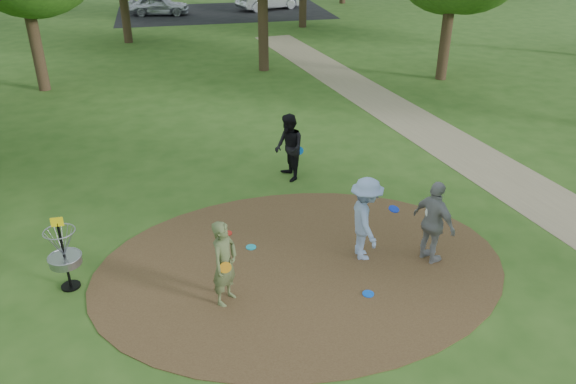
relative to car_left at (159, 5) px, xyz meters
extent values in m
plane|color=#2D5119|center=(2.23, -29.89, -0.65)|extent=(100.00, 100.00, 0.00)
cylinder|color=#47301C|center=(2.23, -29.89, -0.64)|extent=(8.40, 8.40, 0.02)
cube|color=#8C7A5B|center=(8.73, -27.89, -0.65)|extent=(7.55, 39.89, 0.01)
cube|color=black|center=(4.23, 0.11, -0.65)|extent=(14.00, 8.00, 0.01)
imported|color=#566238|center=(0.61, -30.68, 0.19)|extent=(0.71, 0.73, 1.69)
cylinder|color=orange|center=(0.61, -30.88, 0.24)|extent=(0.22, 0.05, 0.22)
imported|color=#8EA5D4|center=(3.58, -29.83, 0.25)|extent=(0.76, 1.22, 1.81)
cylinder|color=#0B2CC8|center=(4.19, -29.81, 0.40)|extent=(0.30, 0.30, 0.08)
imported|color=black|center=(2.89, -25.85, 0.24)|extent=(0.79, 0.95, 1.79)
cylinder|color=blue|center=(3.17, -25.87, 0.14)|extent=(0.22, 0.06, 0.22)
imported|color=gray|center=(4.87, -30.26, 0.24)|extent=(0.79, 1.14, 1.79)
cylinder|color=white|center=(4.77, -30.24, 0.49)|extent=(0.22, 0.07, 0.22)
cylinder|color=#17A8BF|center=(1.34, -29.01, -0.62)|extent=(0.22, 0.22, 0.02)
cylinder|color=blue|center=(3.25, -31.09, -0.62)|extent=(0.22, 0.22, 0.02)
cylinder|color=red|center=(0.92, -28.33, -0.62)|extent=(0.22, 0.22, 0.02)
imported|color=#B8BCC1|center=(0.00, 0.00, 0.00)|extent=(4.05, 2.23, 1.31)
cylinder|color=black|center=(-2.27, -29.59, 0.02)|extent=(0.05, 0.05, 1.35)
cylinder|color=black|center=(-2.27, -29.59, -0.63)|extent=(0.36, 0.36, 0.04)
cylinder|color=gray|center=(-2.27, -29.59, -0.03)|extent=(0.60, 0.60, 0.16)
torus|color=gray|center=(-2.27, -29.59, 0.05)|extent=(0.63, 0.63, 0.03)
torus|color=gray|center=(-2.27, -29.59, 0.60)|extent=(0.58, 0.58, 0.02)
cube|color=yellow|center=(-2.27, -29.59, 0.80)|extent=(0.22, 0.02, 0.18)
cylinder|color=#332316|center=(-4.77, -15.89, 1.25)|extent=(0.44, 0.44, 3.80)
cylinder|color=#332316|center=(4.23, -14.89, 1.44)|extent=(0.44, 0.44, 4.18)
cylinder|color=#332316|center=(11.23, -17.89, 1.15)|extent=(0.44, 0.44, 3.61)
cylinder|color=#332316|center=(-1.77, -7.89, 1.06)|extent=(0.44, 0.44, 3.42)
camera|label=1|loc=(-0.10, -39.07, 5.95)|focal=35.00mm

